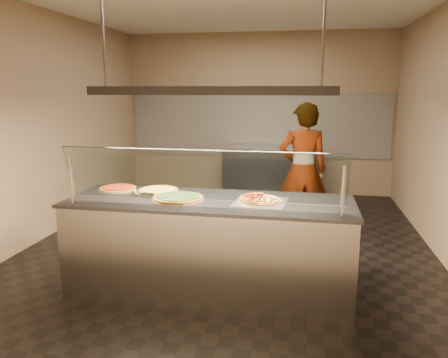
% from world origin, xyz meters
% --- Properties ---
extents(ground, '(5.00, 6.00, 0.02)m').
position_xyz_m(ground, '(0.00, 0.00, -0.01)').
color(ground, black).
rests_on(ground, ground).
extents(wall_back, '(5.00, 0.02, 3.00)m').
position_xyz_m(wall_back, '(0.00, 3.01, 1.50)').
color(wall_back, '#91775D').
rests_on(wall_back, ground).
extents(wall_front, '(5.00, 0.02, 3.00)m').
position_xyz_m(wall_front, '(0.00, -3.01, 1.50)').
color(wall_front, '#91775D').
rests_on(wall_front, ground).
extents(wall_left, '(0.02, 6.00, 3.00)m').
position_xyz_m(wall_left, '(-2.51, 0.00, 1.50)').
color(wall_left, '#91775D').
rests_on(wall_left, ground).
extents(tile_band, '(4.90, 0.02, 1.20)m').
position_xyz_m(tile_band, '(0.00, 2.98, 1.30)').
color(tile_band, silver).
rests_on(tile_band, wall_back).
extents(serving_counter, '(2.73, 0.94, 0.93)m').
position_xyz_m(serving_counter, '(0.02, -1.38, 0.47)').
color(serving_counter, '#B7B7BC').
rests_on(serving_counter, ground).
extents(sneeze_guard, '(2.49, 0.18, 0.54)m').
position_xyz_m(sneeze_guard, '(0.02, -1.72, 1.23)').
color(sneeze_guard, '#B7B7BC').
rests_on(sneeze_guard, serving_counter).
extents(perforated_tray, '(0.51, 0.51, 0.01)m').
position_xyz_m(perforated_tray, '(0.51, -1.39, 0.94)').
color(perforated_tray, silver).
rests_on(perforated_tray, serving_counter).
extents(half_pizza_pepperoni, '(0.23, 0.41, 0.05)m').
position_xyz_m(half_pizza_pepperoni, '(0.42, -1.39, 0.96)').
color(half_pizza_pepperoni, brown).
rests_on(half_pizza_pepperoni, perforated_tray).
extents(half_pizza_sausage, '(0.23, 0.41, 0.04)m').
position_xyz_m(half_pizza_sausage, '(0.61, -1.40, 0.96)').
color(half_pizza_sausage, brown).
rests_on(half_pizza_sausage, perforated_tray).
extents(pizza_spinach, '(0.51, 0.51, 0.03)m').
position_xyz_m(pizza_spinach, '(-0.28, -1.42, 0.95)').
color(pizza_spinach, silver).
rests_on(pizza_spinach, serving_counter).
extents(pizza_cheese, '(0.44, 0.44, 0.03)m').
position_xyz_m(pizza_cheese, '(-0.57, -1.16, 0.94)').
color(pizza_cheese, silver).
rests_on(pizza_cheese, serving_counter).
extents(pizza_tomato, '(0.40, 0.40, 0.03)m').
position_xyz_m(pizza_tomato, '(-1.02, -1.14, 0.94)').
color(pizza_tomato, silver).
rests_on(pizza_tomato, serving_counter).
extents(pizza_spatula, '(0.27, 0.19, 0.02)m').
position_xyz_m(pizza_spatula, '(-0.69, -1.35, 0.96)').
color(pizza_spatula, '#B7B7BC').
rests_on(pizza_spatula, pizza_spinach).
extents(prep_table, '(1.65, 0.74, 0.93)m').
position_xyz_m(prep_table, '(0.26, 2.55, 0.47)').
color(prep_table, '#424248').
rests_on(prep_table, ground).
extents(worker, '(0.72, 0.54, 1.80)m').
position_xyz_m(worker, '(0.88, 0.53, 0.90)').
color(worker, '#38333D').
rests_on(worker, ground).
extents(heat_lamp_housing, '(2.30, 0.18, 0.08)m').
position_xyz_m(heat_lamp_housing, '(0.02, -1.38, 1.95)').
color(heat_lamp_housing, '#424248').
rests_on(heat_lamp_housing, ceiling).
extents(lamp_rod_left, '(0.02, 0.02, 1.01)m').
position_xyz_m(lamp_rod_left, '(-0.98, -1.38, 2.50)').
color(lamp_rod_left, '#B7B7BC').
rests_on(lamp_rod_left, ceiling).
extents(lamp_rod_right, '(0.02, 0.02, 1.01)m').
position_xyz_m(lamp_rod_right, '(1.02, -1.38, 2.50)').
color(lamp_rod_right, '#B7B7BC').
rests_on(lamp_rod_right, ceiling).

